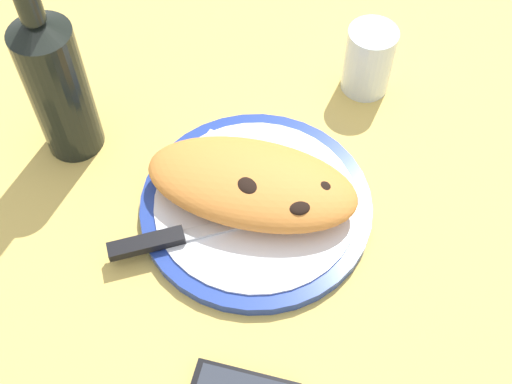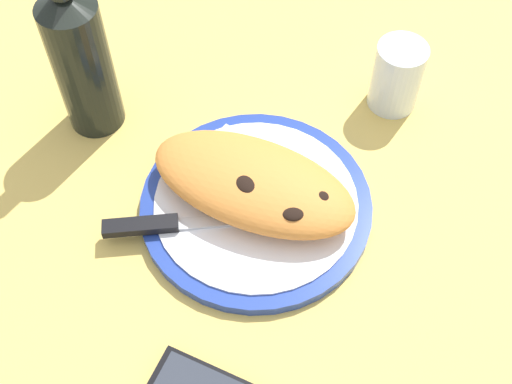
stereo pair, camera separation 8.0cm
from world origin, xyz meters
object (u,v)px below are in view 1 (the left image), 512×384
Objects in this scene: calzone at (252,183)px; water_glass at (368,63)px; plate at (256,205)px; fork at (250,154)px; wine_bottle at (56,83)px; knife at (172,237)px.

water_glass is (-9.98, -23.52, -0.23)cm from calzone.
fork reaches higher than plate.
plate is 7.20cm from fork.
wine_bottle is at bearing -9.32° from plate.
water_glass reaches higher than knife.
wine_bottle reaches higher than water_glass.
fork is 15.40cm from knife.
fork is at bearing -73.08° from calzone.
fork is 0.82× the size of knife.
plate is at bearing 68.92° from water_glass.
fork is at bearing -69.21° from plate.
plate is at bearing 110.79° from fork.
calzone is (0.68, -0.59, 3.68)cm from plate.
wine_bottle is (25.15, -3.65, 6.54)cm from calzone.
wine_bottle is (23.31, 2.41, 9.07)cm from fork.
calzone is at bearing -131.38° from knife.
wine_bottle is at bearing 5.90° from fork.
calzone is 26.24cm from wine_bottle.
wine_bottle is (35.12, 19.87, 6.77)cm from water_glass.
calzone reaches higher than fork.
plate is 1.75× the size of fork.
calzone is 0.92× the size of wine_bottle.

